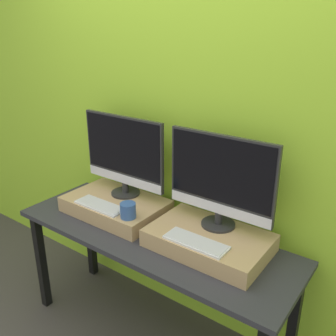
{
  "coord_description": "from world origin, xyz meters",
  "views": [
    {
      "loc": [
        1.15,
        -1.13,
        1.83
      ],
      "look_at": [
        0.0,
        0.44,
        1.08
      ],
      "focal_mm": 40.0,
      "sensor_mm": 36.0,
      "label": 1
    }
  ],
  "objects_px": {
    "monitor_left": "(124,153)",
    "mug": "(128,210)",
    "keyboard_left": "(100,205)",
    "monitor_right": "(220,179)",
    "keyboard_right": "(196,242)"
  },
  "relations": [
    {
      "from": "monitor_right",
      "to": "mug",
      "type": "bearing_deg",
      "value": -153.64
    },
    {
      "from": "monitor_left",
      "to": "keyboard_left",
      "type": "relative_size",
      "value": 1.83
    },
    {
      "from": "monitor_right",
      "to": "keyboard_right",
      "type": "relative_size",
      "value": 1.83
    },
    {
      "from": "monitor_left",
      "to": "monitor_right",
      "type": "xyz_separation_m",
      "value": [
        0.66,
        0.0,
        0.0
      ]
    },
    {
      "from": "mug",
      "to": "keyboard_right",
      "type": "distance_m",
      "value": 0.44
    },
    {
      "from": "monitor_left",
      "to": "mug",
      "type": "bearing_deg",
      "value": -44.8
    },
    {
      "from": "monitor_left",
      "to": "keyboard_right",
      "type": "bearing_deg",
      "value": -18.29
    },
    {
      "from": "keyboard_right",
      "to": "monitor_right",
      "type": "bearing_deg",
      "value": 90.0
    },
    {
      "from": "keyboard_left",
      "to": "monitor_right",
      "type": "relative_size",
      "value": 0.55
    },
    {
      "from": "keyboard_left",
      "to": "monitor_right",
      "type": "xyz_separation_m",
      "value": [
        0.66,
        0.22,
        0.26
      ]
    },
    {
      "from": "monitor_left",
      "to": "keyboard_right",
      "type": "xyz_separation_m",
      "value": [
        0.66,
        -0.22,
        -0.26
      ]
    },
    {
      "from": "mug",
      "to": "monitor_right",
      "type": "distance_m",
      "value": 0.54
    },
    {
      "from": "monitor_left",
      "to": "monitor_right",
      "type": "relative_size",
      "value": 1.0
    },
    {
      "from": "keyboard_left",
      "to": "keyboard_right",
      "type": "distance_m",
      "value": 0.66
    },
    {
      "from": "monitor_left",
      "to": "mug",
      "type": "height_order",
      "value": "monitor_left"
    }
  ]
}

